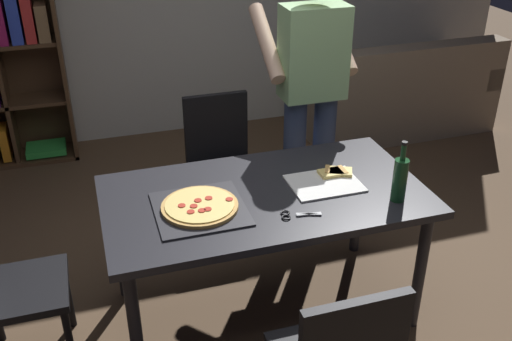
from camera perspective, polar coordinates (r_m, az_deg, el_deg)
ground_plane at (r=3.37m, az=0.78°, el=-13.24°), size 12.00×12.00×0.00m
dining_table at (r=2.97m, az=0.87°, el=-3.48°), size 1.61×0.87×0.75m
chair_far_side at (r=3.82m, az=-3.47°, el=1.46°), size 0.42×0.42×0.90m
couch at (r=5.49m, az=13.42°, el=6.97°), size 1.72×0.88×0.85m
person_serving_pizza at (r=3.58m, az=5.38°, el=8.01°), size 0.55×0.54×1.75m
pepperoni_pizza_on_tray at (r=2.79m, az=-5.50°, el=-3.58°), size 0.43×0.43×0.04m
pizza_slices_on_towel at (r=3.05m, az=7.07°, el=-0.85°), size 0.37×0.28×0.03m
wine_bottle at (r=2.89m, az=13.87°, el=-0.77°), size 0.07×0.07×0.32m
kitchen_scissors at (r=2.75m, az=3.73°, el=-4.33°), size 0.20×0.10×0.01m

